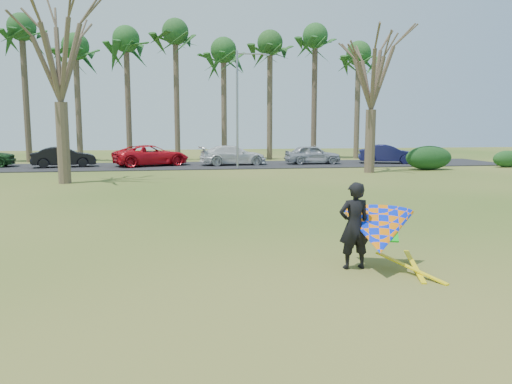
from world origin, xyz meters
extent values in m
plane|color=#224D10|center=(0.00, 0.00, 0.00)|extent=(100.00, 100.00, 0.00)
cube|color=black|center=(0.00, 25.00, 0.03)|extent=(46.00, 7.00, 0.06)
cylinder|color=#473A2A|center=(-14.00, 31.00, 5.20)|extent=(0.48, 0.48, 10.40)
ellipsoid|color=#1B4D1E|center=(-14.00, 31.00, 10.70)|extent=(4.84, 4.84, 3.08)
cylinder|color=#4E3F2F|center=(-10.00, 31.00, 4.50)|extent=(0.48, 0.48, 9.00)
ellipsoid|color=#1A491A|center=(-10.00, 31.00, 9.30)|extent=(4.84, 4.84, 3.08)
cylinder|color=#4E3C2F|center=(-6.00, 31.00, 4.85)|extent=(0.48, 0.48, 9.70)
ellipsoid|color=#1D4D1B|center=(-6.00, 31.00, 10.00)|extent=(4.84, 4.84, 3.08)
cylinder|color=#4C3B2D|center=(-2.00, 31.00, 5.20)|extent=(0.48, 0.48, 10.40)
ellipsoid|color=#19461B|center=(-2.00, 31.00, 10.70)|extent=(4.84, 4.84, 3.08)
cylinder|color=brown|center=(2.00, 31.00, 4.50)|extent=(0.48, 0.48, 9.00)
ellipsoid|color=#1F4B1A|center=(2.00, 31.00, 9.30)|extent=(4.84, 4.84, 3.08)
cylinder|color=brown|center=(6.00, 31.00, 4.85)|extent=(0.48, 0.48, 9.70)
ellipsoid|color=#1B4217|center=(6.00, 31.00, 10.00)|extent=(4.84, 4.84, 3.08)
cylinder|color=#453529|center=(10.00, 31.00, 5.20)|extent=(0.48, 0.48, 10.40)
ellipsoid|color=#1C4E1E|center=(10.00, 31.00, 10.70)|extent=(4.84, 4.84, 3.08)
cylinder|color=brown|center=(14.00, 31.00, 4.50)|extent=(0.48, 0.48, 9.00)
ellipsoid|color=#1D4B1A|center=(14.00, 31.00, 9.30)|extent=(4.84, 4.84, 3.08)
cylinder|color=#48392B|center=(-8.00, 15.00, 2.10)|extent=(0.64, 0.64, 4.20)
cylinder|color=#483A2B|center=(10.00, 18.00, 1.99)|extent=(0.64, 0.64, 3.99)
cylinder|color=gray|center=(2.00, 22.00, 4.00)|extent=(0.16, 0.16, 8.00)
cylinder|color=gray|center=(3.00, 22.00, 7.80)|extent=(2.00, 0.10, 0.10)
cube|color=gray|center=(4.00, 22.00, 7.75)|extent=(0.40, 0.18, 0.12)
ellipsoid|color=#143716|center=(14.73, 19.25, 0.82)|extent=(3.27, 1.48, 1.64)
ellipsoid|color=#163E18|center=(21.35, 20.22, 0.60)|extent=(2.16, 1.02, 1.20)
imported|color=black|center=(-10.06, 24.86, 0.77)|extent=(4.55, 2.34, 1.43)
imported|color=red|center=(-3.97, 25.04, 0.82)|extent=(6.00, 4.37, 1.52)
imported|color=silver|center=(2.03, 24.83, 0.78)|extent=(5.17, 2.55, 1.44)
imported|color=#9FA3AD|center=(8.18, 24.83, 0.78)|extent=(4.27, 1.79, 1.44)
imported|color=#161744|center=(14.08, 24.46, 0.78)|extent=(4.64, 2.78, 1.44)
imported|color=black|center=(1.39, -2.34, 0.93)|extent=(0.69, 0.47, 1.86)
cone|color=#0425EA|center=(1.84, -2.59, 0.85)|extent=(2.13, 2.39, 2.02)
cube|color=#0CBF19|center=(1.96, -2.67, 0.80)|extent=(0.62, 0.60, 0.24)
cube|color=yellow|center=(2.39, -2.94, 0.01)|extent=(0.85, 1.66, 0.28)
cube|color=yellow|center=(2.59, -2.74, 0.01)|extent=(0.56, 1.76, 0.22)
camera|label=1|loc=(-2.35, -12.23, 3.05)|focal=35.00mm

